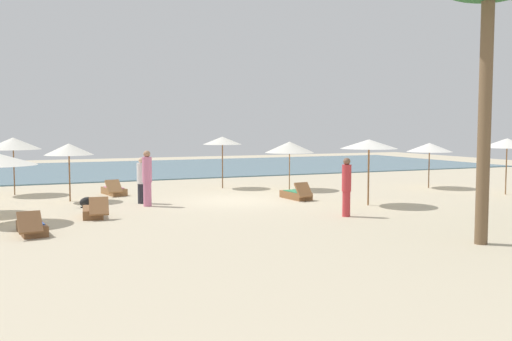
% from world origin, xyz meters
% --- Properties ---
extents(ground_plane, '(60.00, 60.00, 0.00)m').
position_xyz_m(ground_plane, '(0.00, 0.00, 0.00)').
color(ground_plane, beige).
extents(ocean_water, '(48.00, 16.00, 0.06)m').
position_xyz_m(ocean_water, '(0.00, 17.00, 0.03)').
color(ocean_water, slate).
rests_on(ocean_water, ground_plane).
extents(umbrella_0, '(2.16, 2.16, 2.12)m').
position_xyz_m(umbrella_0, '(3.51, 2.46, 1.88)').
color(umbrella_0, olive).
rests_on(umbrella_0, ground_plane).
extents(umbrella_1, '(2.02, 2.02, 2.04)m').
position_xyz_m(umbrella_1, '(9.66, 0.63, 1.84)').
color(umbrella_1, brown).
rests_on(umbrella_1, ground_plane).
extents(umbrella_4, '(2.01, 2.01, 2.31)m').
position_xyz_m(umbrella_4, '(10.88, -2.62, 2.11)').
color(umbrella_4, brown).
rests_on(umbrella_4, ground_plane).
extents(umbrella_5, '(2.01, 2.01, 2.34)m').
position_xyz_m(umbrella_5, '(3.83, -3.08, 2.17)').
color(umbrella_5, brown).
rests_on(umbrella_5, ground_plane).
extents(umbrella_6, '(1.74, 1.74, 2.33)m').
position_xyz_m(umbrella_6, '(1.06, 4.31, 2.15)').
color(umbrella_6, brown).
rests_on(umbrella_6, ground_plane).
extents(umbrella_7, '(1.79, 1.79, 2.16)m').
position_xyz_m(umbrella_7, '(-5.76, 2.29, 1.95)').
color(umbrella_7, brown).
rests_on(umbrella_7, ground_plane).
extents(umbrella_8, '(2.19, 2.19, 2.34)m').
position_xyz_m(umbrella_8, '(-7.62, 5.30, 2.10)').
color(umbrella_8, brown).
rests_on(umbrella_8, ground_plane).
extents(lounger_0, '(0.76, 1.75, 0.68)m').
position_xyz_m(lounger_0, '(-7.38, -4.13, 0.18)').
color(lounger_0, brown).
rests_on(lounger_0, ground_plane).
extents(lounger_1, '(0.69, 1.72, 0.69)m').
position_xyz_m(lounger_1, '(2.31, -0.52, 0.18)').
color(lounger_1, brown).
rests_on(lounger_1, ground_plane).
extents(lounger_2, '(0.79, 1.76, 0.68)m').
position_xyz_m(lounger_2, '(-5.49, -1.87, 0.17)').
color(lounger_2, brown).
rests_on(lounger_2, ground_plane).
extents(lounger_3, '(0.88, 1.78, 0.67)m').
position_xyz_m(lounger_3, '(-3.90, 3.70, 0.18)').
color(lounger_3, olive).
rests_on(lounger_3, ground_plane).
extents(person_0, '(0.39, 0.39, 1.84)m').
position_xyz_m(person_0, '(1.75, -4.93, 0.95)').
color(person_0, '#BF3338').
rests_on(person_0, ground_plane).
extents(person_2, '(0.34, 0.34, 1.67)m').
position_xyz_m(person_2, '(-3.43, 0.63, 0.84)').
color(person_2, '#26262D').
rests_on(person_2, ground_plane).
extents(person_3, '(0.47, 0.47, 1.96)m').
position_xyz_m(person_3, '(-3.40, -0.16, 1.01)').
color(person_3, '#D17299').
rests_on(person_3, ground_plane).
extents(dog, '(0.72, 0.76, 0.37)m').
position_xyz_m(dog, '(-5.37, 0.39, 0.19)').
color(dog, black).
rests_on(dog, ground_plane).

